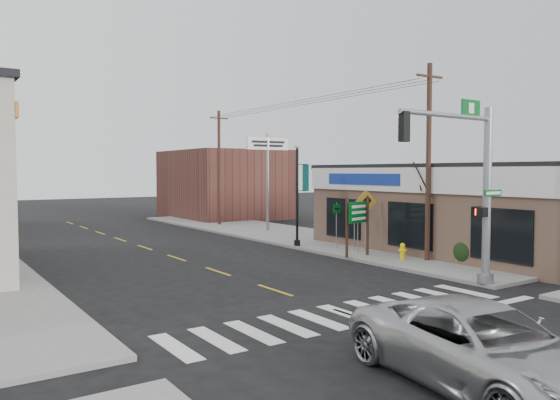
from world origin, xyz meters
TOP-DOWN VIEW (x-y plane):
  - ground at (0.00, 0.00)m, footprint 140.00×140.00m
  - sidewalk_right at (9.00, 13.00)m, footprint 6.00×38.00m
  - center_line at (0.00, 8.00)m, footprint 0.12×56.00m
  - crosswalk at (0.00, 0.40)m, footprint 11.00×2.20m
  - thrift_store at (14.50, 6.00)m, footprint 12.00×14.00m
  - bldg_distant_right at (12.00, 30.00)m, footprint 8.00×10.00m
  - suv at (-1.35, -4.79)m, footprint 3.15×5.65m
  - traffic_signal_pole at (5.48, 0.51)m, footprint 4.77×0.38m
  - guide_sign at (6.50, 7.20)m, footprint 1.49×0.13m
  - fire_hydrant at (7.50, 5.49)m, footprint 0.22×0.22m
  - ped_crossing_sign at (7.81, 8.11)m, footprint 1.13×0.08m
  - lamp_post at (6.36, 11.50)m, footprint 0.67×0.52m
  - dance_center_sign at (9.00, 18.46)m, footprint 2.90×0.18m
  - bare_tree at (8.98, 5.33)m, footprint 2.42×2.42m
  - shrub_front at (9.05, 3.28)m, footprint 1.35×1.35m
  - shrub_back at (10.75, 6.58)m, footprint 1.18×1.18m
  - utility_pole_near at (8.27, 4.81)m, footprint 1.43×0.21m
  - utility_pole_far at (8.26, 23.65)m, footprint 1.39×0.21m

SIDE VIEW (x-z plane):
  - ground at x=0.00m, z-range 0.00..0.00m
  - center_line at x=0.00m, z-range 0.00..0.01m
  - crosswalk at x=0.00m, z-range 0.00..0.01m
  - sidewalk_right at x=9.00m, z-range 0.00..0.13m
  - fire_hydrant at x=7.50m, z-range 0.16..0.87m
  - shrub_back at x=10.75m, z-range 0.13..1.02m
  - shrub_front at x=9.05m, z-range 0.13..1.14m
  - suv at x=-1.35m, z-range 0.00..1.49m
  - guide_sign at x=6.50m, z-range 0.52..3.13m
  - thrift_store at x=14.50m, z-range 0.00..4.00m
  - ped_crossing_sign at x=7.81m, z-range 0.65..3.56m
  - bldg_distant_right at x=12.00m, z-range 0.00..5.60m
  - lamp_post at x=6.36m, z-range 0.55..5.69m
  - traffic_signal_pole at x=5.48m, z-range 0.71..6.75m
  - bare_tree at x=8.98m, z-range 1.52..6.37m
  - utility_pole_far at x=8.26m, z-range 0.23..8.24m
  - utility_pole_near at x=8.27m, z-range 0.23..8.47m
  - dance_center_sign at x=9.00m, z-range 1.74..7.90m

